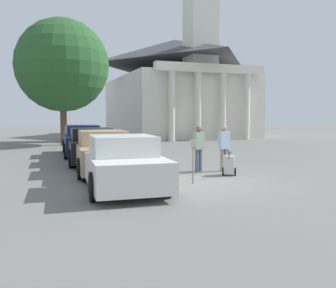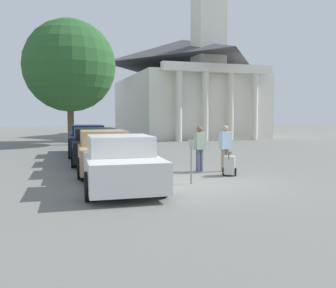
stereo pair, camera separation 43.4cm
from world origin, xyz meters
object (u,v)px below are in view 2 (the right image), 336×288
parking_meter (191,153)px  person_supervisor (225,145)px  parked_car_tan (103,152)px  church (184,85)px  parked_car_white (119,164)px  parked_car_black (94,146)px  parked_car_navy (87,141)px  person_worker (200,146)px  equipment_cart (230,165)px

parking_meter → person_supervisor: 2.90m
parked_car_tan → church: 25.68m
parked_car_white → person_supervisor: size_ratio=2.72×
parked_car_black → parked_car_navy: (-0.00, 3.23, 0.01)m
person_worker → equipment_cart: (0.61, -1.25, -0.58)m
parked_car_black → church: bearing=62.7°
parked_car_tan → person_worker: size_ratio=2.92×
church → parked_car_tan: bearing=-116.8°
parked_car_black → parked_car_navy: size_ratio=0.97×
equipment_cart → person_worker: bearing=148.0°
parked_car_white → church: bearing=69.0°
parked_car_black → equipment_cart: (4.05, -5.15, -0.34)m
equipment_cart → church: church is taller
person_worker → parked_car_white: bearing=17.0°
parked_car_black → person_supervisor: 6.05m
parked_car_tan → equipment_cart: 4.66m
parked_car_black → church: size_ratio=0.24×
person_worker → equipment_cart: person_worker is taller
parked_car_white → parked_car_navy: size_ratio=0.91×
parking_meter → person_supervisor: size_ratio=0.78×
parked_car_black → person_worker: (3.44, -3.90, 0.24)m
parked_car_white → parked_car_navy: (-0.00, 9.44, 0.03)m
church → person_worker: bearing=-108.7°
parking_meter → church: size_ratio=0.07×
parked_car_navy → person_worker: (3.44, -7.13, 0.22)m
parked_car_black → church: 23.19m
parking_meter → equipment_cart: 2.17m
parking_meter → person_worker: bearing=61.9°
person_supervisor → parked_car_tan: bearing=-29.9°
equipment_cart → parked_car_black: bearing=160.1°
parked_car_tan → person_supervisor: person_supervisor is taller
person_supervisor → parking_meter: bearing=30.2°
parking_meter → church: (9.20, 25.87, 4.21)m
parked_car_tan → parking_meter: (2.23, -3.31, 0.22)m
parked_car_navy → parked_car_white: bearing=-87.2°
parked_car_navy → parking_meter: (2.23, -9.41, 0.20)m
parked_car_tan → person_worker: 3.60m
parked_car_white → parked_car_black: 6.22m
parked_car_tan → person_supervisor: (4.34, -1.33, 0.26)m
parked_car_white → person_supervisor: person_supervisor is taller
person_supervisor → church: bearing=-119.3°
parked_car_white → parked_car_black: (0.00, 6.22, 0.01)m
parked_car_navy → equipment_cart: (4.06, -8.37, -0.36)m
church → parked_car_black: bearing=-120.1°
person_supervisor → church: church is taller
parked_car_white → person_worker: (3.44, 2.31, 0.25)m
parked_car_white → parking_meter: parked_car_white is taller
parked_car_tan → parked_car_white: bearing=-87.2°
church → parked_car_white: bearing=-113.8°
parking_meter → equipment_cart: parking_meter is taller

